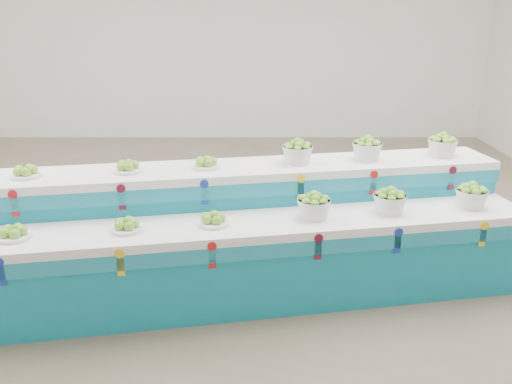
# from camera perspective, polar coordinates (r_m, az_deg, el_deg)

# --- Properties ---
(ground) EXTENTS (10.00, 10.00, 0.00)m
(ground) POSITION_cam_1_polar(r_m,az_deg,el_deg) (5.37, -8.45, -6.36)
(ground) COLOR brown
(ground) RESTS_ON ground
(back_wall) EXTENTS (10.00, 0.00, 10.00)m
(back_wall) POSITION_cam_1_polar(r_m,az_deg,el_deg) (9.82, -4.85, 17.40)
(back_wall) COLOR silver
(back_wall) RESTS_ON ground
(display_stand) EXTENTS (4.59, 1.91, 1.02)m
(display_stand) POSITION_cam_1_polar(r_m,az_deg,el_deg) (4.47, 0.00, -4.36)
(display_stand) COLOR teal
(display_stand) RESTS_ON ground
(plate_lower_left) EXTENTS (0.29, 0.29, 0.10)m
(plate_lower_left) POSITION_cam_1_polar(r_m,az_deg,el_deg) (4.21, -24.97, -3.96)
(plate_lower_left) COLOR white
(plate_lower_left) RESTS_ON display_stand
(plate_lower_mid) EXTENTS (0.29, 0.29, 0.10)m
(plate_lower_mid) POSITION_cam_1_polar(r_m,az_deg,el_deg) (4.07, -13.97, -3.44)
(plate_lower_mid) COLOR white
(plate_lower_mid) RESTS_ON display_stand
(plate_lower_right) EXTENTS (0.29, 0.29, 0.10)m
(plate_lower_right) POSITION_cam_1_polar(r_m,az_deg,el_deg) (4.07, -4.70, -2.90)
(plate_lower_right) COLOR white
(plate_lower_right) RESTS_ON display_stand
(basket_lower_left) EXTENTS (0.31, 0.31, 0.20)m
(basket_lower_left) POSITION_cam_1_polar(r_m,az_deg,el_deg) (4.19, 6.33, -1.51)
(basket_lower_left) COLOR silver
(basket_lower_left) RESTS_ON display_stand
(basket_lower_mid) EXTENTS (0.31, 0.31, 0.20)m
(basket_lower_mid) POSITION_cam_1_polar(r_m,az_deg,el_deg) (4.41, 14.39, -0.95)
(basket_lower_mid) COLOR silver
(basket_lower_mid) RESTS_ON display_stand
(basket_lower_right) EXTENTS (0.31, 0.31, 0.20)m
(basket_lower_right) POSITION_cam_1_polar(r_m,az_deg,el_deg) (4.76, 22.47, -0.37)
(basket_lower_right) COLOR silver
(basket_lower_right) RESTS_ON display_stand
(plate_upper_left) EXTENTS (0.29, 0.29, 0.10)m
(plate_upper_left) POSITION_cam_1_polar(r_m,az_deg,el_deg) (4.62, -23.89, 2.13)
(plate_upper_left) COLOR white
(plate_upper_left) RESTS_ON display_stand
(plate_upper_mid) EXTENTS (0.29, 0.29, 0.10)m
(plate_upper_mid) POSITION_cam_1_polar(r_m,az_deg,el_deg) (4.49, -13.90, 2.78)
(plate_upper_mid) COLOR white
(plate_upper_mid) RESTS_ON display_stand
(plate_upper_right) EXTENTS (0.29, 0.29, 0.10)m
(plate_upper_right) POSITION_cam_1_polar(r_m,az_deg,el_deg) (4.49, -5.51, 3.27)
(plate_upper_right) COLOR white
(plate_upper_right) RESTS_ON display_stand
(basket_upper_left) EXTENTS (0.31, 0.31, 0.20)m
(basket_upper_left) POSITION_cam_1_polar(r_m,az_deg,el_deg) (4.61, 4.55, 4.37)
(basket_upper_left) COLOR silver
(basket_upper_left) RESTS_ON display_stand
(basket_upper_mid) EXTENTS (0.31, 0.31, 0.20)m
(basket_upper_mid) POSITION_cam_1_polar(r_m,az_deg,el_deg) (4.81, 12.03, 4.64)
(basket_upper_mid) COLOR silver
(basket_upper_mid) RESTS_ON display_stand
(basket_upper_right) EXTENTS (0.31, 0.31, 0.20)m
(basket_upper_right) POSITION_cam_1_polar(r_m,az_deg,el_deg) (5.13, 19.68, 4.83)
(basket_upper_right) COLOR silver
(basket_upper_right) RESTS_ON display_stand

